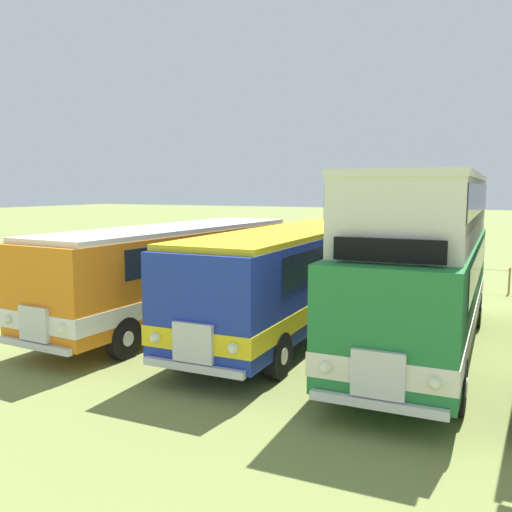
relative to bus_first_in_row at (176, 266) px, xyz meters
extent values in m
plane|color=olive|center=(9.26, 0.28, -1.75)|extent=(200.00, 200.00, 0.00)
cube|color=orange|center=(0.00, -0.05, -0.05)|extent=(3.04, 10.56, 2.30)
cube|color=white|center=(0.00, -0.05, -0.65)|extent=(3.09, 10.60, 0.44)
cube|color=#19232D|center=(0.02, 0.35, 0.55)|extent=(2.95, 8.17, 0.76)
cube|color=#19232D|center=(-0.27, -5.20, 0.60)|extent=(2.20, 0.22, 0.90)
cube|color=silver|center=(-0.28, -5.31, -0.65)|extent=(0.91, 0.17, 0.80)
cube|color=silver|center=(-0.28, -5.34, -1.15)|extent=(2.30, 0.26, 0.16)
sphere|color=#EAEACC|center=(0.62, -5.37, -0.65)|extent=(0.22, 0.22, 0.22)
sphere|color=#EAEACC|center=(-1.18, -5.27, -0.65)|extent=(0.22, 0.22, 0.22)
cube|color=white|center=(0.00, -0.05, 1.17)|extent=(2.98, 10.16, 0.14)
cylinder|color=black|center=(0.96, -3.72, -1.23)|extent=(0.33, 1.05, 1.04)
cylinder|color=silver|center=(1.11, -3.73, -1.23)|extent=(0.04, 0.36, 0.36)
cylinder|color=black|center=(-1.34, -3.60, -1.23)|extent=(0.33, 1.05, 1.04)
cylinder|color=silver|center=(-1.49, -3.60, -1.23)|extent=(0.04, 0.36, 0.36)
cylinder|color=black|center=(1.33, 3.31, -1.23)|extent=(0.33, 1.05, 1.04)
cylinder|color=silver|center=(1.48, 3.30, -1.23)|extent=(0.04, 0.36, 0.36)
cylinder|color=black|center=(-0.97, 3.43, -1.23)|extent=(0.33, 1.05, 1.04)
cylinder|color=silver|center=(-1.12, 3.44, -1.23)|extent=(0.04, 0.36, 0.36)
cube|color=#1E339E|center=(3.70, 0.48, -0.05)|extent=(2.67, 10.99, 2.30)
cube|color=yellow|center=(3.70, 0.48, -0.65)|extent=(2.71, 11.03, 0.44)
cube|color=#19232D|center=(3.70, 0.88, 0.55)|extent=(2.66, 8.59, 0.76)
cube|color=#19232D|center=(3.78, -4.93, 0.60)|extent=(2.20, 0.13, 0.90)
cube|color=silver|center=(3.79, -5.04, -0.65)|extent=(0.90, 0.13, 0.80)
cube|color=silver|center=(3.79, -5.07, -1.15)|extent=(2.30, 0.17, 0.16)
sphere|color=#EAEACC|center=(4.69, -5.04, -0.65)|extent=(0.22, 0.22, 0.22)
sphere|color=#EAEACC|center=(2.89, -5.07, -0.65)|extent=(0.22, 0.22, 0.22)
cube|color=yellow|center=(3.70, 0.48, 1.17)|extent=(2.62, 10.59, 0.14)
cylinder|color=black|center=(4.91, -3.38, -1.23)|extent=(0.30, 1.04, 1.04)
cylinder|color=silver|center=(5.06, -3.38, -1.23)|extent=(0.03, 0.36, 0.36)
cylinder|color=black|center=(2.61, -3.41, -1.23)|extent=(0.30, 1.04, 1.04)
cylinder|color=silver|center=(2.46, -3.41, -1.23)|extent=(0.03, 0.36, 0.36)
cylinder|color=black|center=(4.80, 4.18, -1.23)|extent=(0.30, 1.04, 1.04)
cylinder|color=silver|center=(4.95, 4.18, -1.23)|extent=(0.03, 0.36, 0.36)
cylinder|color=black|center=(2.50, 4.14, -1.23)|extent=(0.30, 1.04, 1.04)
cylinder|color=silver|center=(2.35, 4.14, -1.23)|extent=(0.03, 0.36, 0.36)
cube|color=#237538|center=(7.41, -0.08, -0.05)|extent=(2.76, 10.44, 2.30)
cube|color=silver|center=(7.41, -0.08, -0.65)|extent=(2.80, 10.48, 0.44)
cube|color=#19232D|center=(7.40, 0.32, 0.55)|extent=(2.73, 8.04, 0.76)
cube|color=#19232D|center=(7.54, -5.21, 0.60)|extent=(2.20, 0.16, 0.90)
cube|color=silver|center=(7.54, -5.32, -0.65)|extent=(0.90, 0.14, 0.80)
cube|color=silver|center=(7.54, -5.35, -1.15)|extent=(2.30, 0.20, 0.16)
sphere|color=#EAEACC|center=(8.44, -5.30, -0.65)|extent=(0.22, 0.22, 0.22)
sphere|color=#EAEACC|center=(6.64, -5.35, -0.65)|extent=(0.22, 0.22, 0.22)
cube|color=silver|center=(7.40, 0.17, 1.85)|extent=(2.64, 9.54, 1.50)
cube|color=silver|center=(7.40, 0.17, 2.67)|extent=(2.70, 9.64, 0.14)
cube|color=#19232D|center=(7.40, 0.17, 2.15)|extent=(2.68, 9.44, 0.68)
cube|color=black|center=(7.53, -4.72, 1.35)|extent=(1.90, 0.17, 0.40)
cylinder|color=black|center=(8.65, -3.64, -1.23)|extent=(0.31, 1.05, 1.04)
cylinder|color=silver|center=(8.80, -3.63, -1.23)|extent=(0.03, 0.36, 0.36)
cylinder|color=black|center=(6.35, -3.70, -1.23)|extent=(0.31, 1.05, 1.04)
cylinder|color=silver|center=(6.20, -3.70, -1.23)|extent=(0.03, 0.36, 0.36)
cylinder|color=black|center=(8.47, 3.34, -1.23)|extent=(0.31, 1.05, 1.04)
cylinder|color=silver|center=(8.62, 3.34, -1.23)|extent=(0.03, 0.36, 0.36)
cylinder|color=black|center=(6.17, 3.28, -1.23)|extent=(0.31, 1.05, 1.04)
cylinder|color=silver|center=(6.02, 3.28, -1.23)|extent=(0.03, 0.36, 0.36)
cylinder|color=#8C704C|center=(-3.00, 9.45, -1.23)|extent=(0.08, 0.08, 1.05)
cylinder|color=#8C704C|center=(3.13, 9.45, -1.23)|extent=(0.08, 0.08, 1.05)
cylinder|color=#8C704C|center=(9.26, 9.45, -1.23)|extent=(0.08, 0.08, 1.05)
cylinder|color=beige|center=(9.26, 9.45, -0.82)|extent=(24.53, 0.03, 0.03)
camera|label=1|loc=(9.52, -14.03, 2.40)|focal=38.45mm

